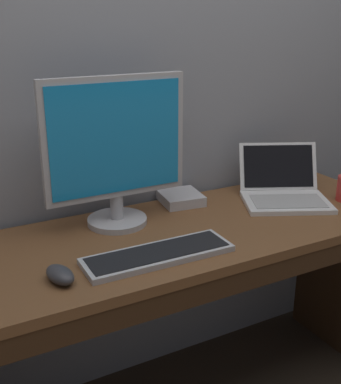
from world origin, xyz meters
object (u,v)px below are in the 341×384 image
Objects in this scene: laptop_white at (284,192)px; external_monitor at (116,152)px; wired_keyboard at (158,254)px; external_drive_box at (181,198)px; computer_mouse at (60,275)px.

laptop_white is 0.82× the size of external_monitor.
laptop_white is 0.69m from external_monitor.
wired_keyboard is at bearing -163.16° from laptop_white.
wired_keyboard is (-0.64, -0.19, -0.03)m from laptop_white.
external_monitor reaches higher than external_drive_box.
computer_mouse is (-0.93, -0.19, -0.01)m from laptop_white.
computer_mouse reaches higher than wired_keyboard.
laptop_white is 3.77× the size of computer_mouse.
external_monitor is 4.59× the size of computer_mouse.
external_drive_box is at bearing 15.73° from external_monitor.
laptop_white reaches higher than wired_keyboard.
computer_mouse is at bearing -135.19° from external_monitor.
external_monitor is at bearing 32.17° from computer_mouse.
laptop_white is 2.65× the size of external_drive_box.
wired_keyboard is at bearing -127.60° from external_drive_box.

